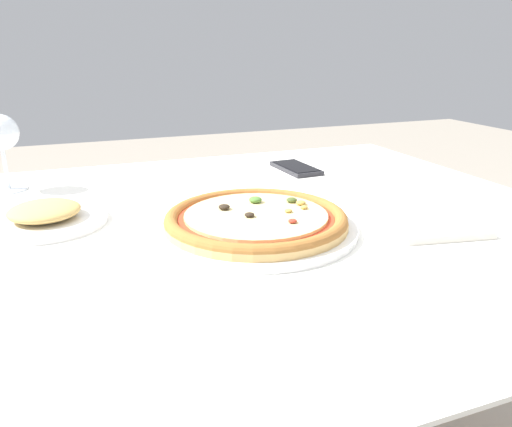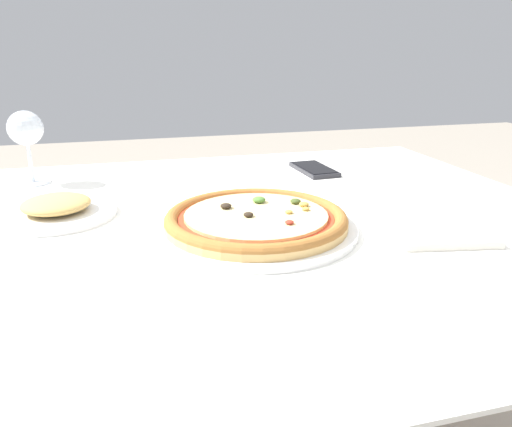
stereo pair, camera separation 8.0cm
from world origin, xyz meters
name	(u,v)px [view 1 (the left image)]	position (x,y,z in m)	size (l,w,h in m)	color
dining_table	(215,271)	(0.00, 0.00, 0.66)	(1.29, 1.02, 0.75)	brown
pizza_plate	(256,221)	(0.05, -0.06, 0.76)	(0.33, 0.33, 0.04)	white
wine_glass_far_left	(0,136)	(-0.34, 0.35, 0.86)	(0.07, 0.07, 0.16)	silver
cell_phone	(296,168)	(0.29, 0.29, 0.75)	(0.08, 0.15, 0.01)	#232328
side_plate	(45,216)	(-0.26, 0.10, 0.76)	(0.20, 0.20, 0.04)	white
napkin_folded	(435,227)	(0.33, -0.16, 0.75)	(0.17, 0.14, 0.01)	silver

